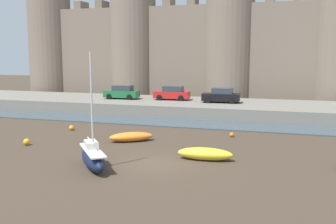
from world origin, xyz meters
TOP-DOWN VIEW (x-y plane):
  - ground_plane at (0.00, 0.00)m, footprint 160.00×160.00m
  - water_channel at (0.00, 13.80)m, footprint 80.00×4.50m
  - quay_road at (0.00, 21.05)m, footprint 66.15×10.00m
  - castle at (-0.00, 30.46)m, footprint 61.20×7.05m
  - rowboat_foreground_right at (-3.65, 5.28)m, footprint 3.46×2.79m
  - sailboat_midflat_right at (-3.13, -1.91)m, footprint 3.53×4.05m
  - rowboat_near_channel_right at (2.80, 1.74)m, footprint 3.56×1.26m
  - mooring_buoy_off_centre at (-10.47, 1.85)m, footprint 0.50×0.50m
  - mooring_buoy_near_shore at (-10.29, 7.78)m, footprint 0.44×0.44m
  - mooring_buoy_near_channel at (3.46, 9.11)m, footprint 0.37×0.37m
  - car_quay_east at (-11.30, 21.05)m, footprint 4.18×2.05m
  - car_quay_centre_east at (-5.29, 21.82)m, footprint 4.18×2.05m
  - car_quay_centre_west at (0.63, 20.93)m, footprint 4.18×2.05m

SIDE VIEW (x-z plane):
  - ground_plane at x=0.00m, z-range 0.00..0.00m
  - water_channel at x=0.00m, z-range 0.00..0.10m
  - mooring_buoy_near_channel at x=3.46m, z-range 0.00..0.37m
  - mooring_buoy_near_shore at x=-10.29m, z-range 0.00..0.44m
  - mooring_buoy_off_centre at x=-10.47m, z-range 0.00..0.50m
  - rowboat_foreground_right at x=-3.65m, z-range 0.02..0.73m
  - rowboat_near_channel_right at x=2.80m, z-range 0.02..0.81m
  - quay_road at x=0.00m, z-range 0.00..1.27m
  - sailboat_midflat_right at x=-3.13m, z-range -2.70..4.03m
  - car_quay_east at x=-11.30m, z-range 1.23..2.85m
  - car_quay_centre_east at x=-5.29m, z-range 1.23..2.85m
  - car_quay_centre_west at x=0.63m, z-range 1.23..2.85m
  - castle at x=0.00m, z-range -2.38..19.25m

